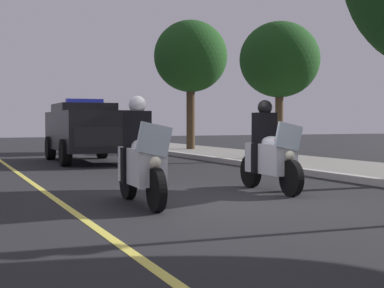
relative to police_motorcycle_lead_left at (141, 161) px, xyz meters
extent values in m
plane|color=black|center=(0.17, 1.33, -0.70)|extent=(80.00, 80.00, 0.00)
cube|color=#E0D14C|center=(0.17, -1.12, -0.70)|extent=(48.00, 0.12, 0.01)
cylinder|color=black|center=(0.76, -0.02, -0.38)|extent=(0.64, 0.14, 0.64)
cylinder|color=black|center=(-0.74, 0.02, -0.38)|extent=(0.64, 0.16, 0.64)
cube|color=white|center=(0.03, 0.00, -0.08)|extent=(1.21, 0.48, 0.56)
ellipsoid|color=white|center=(0.08, 0.00, 0.22)|extent=(0.57, 0.34, 0.24)
cube|color=silver|center=(0.66, -0.02, 0.35)|extent=(0.08, 0.56, 0.53)
sphere|color=#F9F4CC|center=(0.72, -0.02, 0.02)|extent=(0.17, 0.17, 0.17)
sphere|color=red|center=(0.53, -0.18, 0.28)|extent=(0.09, 0.09, 0.09)
sphere|color=#1933F2|center=(0.54, 0.14, 0.28)|extent=(0.09, 0.09, 0.09)
cube|color=black|center=(-0.20, 0.01, 0.48)|extent=(0.29, 0.41, 0.60)
cube|color=black|center=(-0.13, 0.20, -0.08)|extent=(0.18, 0.15, 0.56)
cube|color=black|center=(-0.14, -0.20, -0.08)|extent=(0.18, 0.15, 0.56)
sphere|color=white|center=(-0.18, 0.01, 0.88)|extent=(0.28, 0.28, 0.28)
cylinder|color=black|center=(0.10, 2.73, -0.38)|extent=(0.64, 0.14, 0.64)
cylinder|color=black|center=(-1.40, 2.77, -0.38)|extent=(0.64, 0.16, 0.64)
cube|color=silver|center=(-0.63, 2.75, -0.08)|extent=(1.21, 0.48, 0.56)
ellipsoid|color=silver|center=(-0.58, 2.75, 0.22)|extent=(0.57, 0.34, 0.24)
cube|color=silver|center=(0.00, 2.73, 0.35)|extent=(0.08, 0.56, 0.53)
sphere|color=#F9F4CC|center=(0.06, 2.73, 0.02)|extent=(0.17, 0.17, 0.17)
sphere|color=red|center=(-0.13, 2.58, 0.28)|extent=(0.09, 0.09, 0.09)
sphere|color=#1933F2|center=(-0.12, 2.90, 0.28)|extent=(0.09, 0.09, 0.09)
cube|color=black|center=(-0.86, 2.76, 0.48)|extent=(0.29, 0.41, 0.60)
cube|color=black|center=(-0.79, 2.96, -0.08)|extent=(0.18, 0.15, 0.56)
cube|color=black|center=(-0.80, 2.56, -0.08)|extent=(0.18, 0.15, 0.56)
sphere|color=black|center=(-0.84, 2.76, 0.88)|extent=(0.28, 0.28, 0.28)
cube|color=black|center=(-9.70, 1.37, 0.32)|extent=(4.95, 2.04, 1.24)
cube|color=black|center=(-10.00, 1.38, 1.02)|extent=(2.45, 1.82, 0.36)
cube|color=#2633D8|center=(-9.80, 1.37, 1.28)|extent=(0.32, 1.21, 0.14)
cube|color=black|center=(-7.30, 1.30, 0.18)|extent=(0.17, 1.62, 0.56)
cylinder|color=black|center=(-8.13, 2.22, -0.30)|extent=(0.81, 0.30, 0.80)
cylinder|color=black|center=(-8.18, 0.42, -0.30)|extent=(0.81, 0.30, 0.80)
cylinder|color=black|center=(-11.22, 2.31, -0.30)|extent=(0.81, 0.30, 0.80)
cylinder|color=black|center=(-11.28, 0.52, -0.30)|extent=(0.81, 0.30, 0.80)
cylinder|color=black|center=(-12.91, 3.80, -0.37)|extent=(0.66, 0.06, 0.66)
cylinder|color=black|center=(-14.01, 3.83, -0.37)|extent=(0.66, 0.06, 0.66)
cube|color=black|center=(-13.46, 3.82, -0.10)|extent=(1.00, 0.09, 0.36)
cube|color=black|center=(-13.51, 3.82, 0.50)|extent=(0.25, 0.33, 0.56)
sphere|color=tan|center=(-13.48, 3.82, 0.88)|extent=(0.22, 0.22, 0.22)
cylinder|color=#4C3823|center=(-7.56, 7.39, 0.51)|extent=(0.27, 0.27, 2.21)
ellipsoid|color=#194216|center=(-7.56, 7.39, 2.67)|extent=(2.65, 2.65, 2.51)
cylinder|color=#42301E|center=(-14.42, 7.18, 0.80)|extent=(0.37, 0.37, 2.81)
ellipsoid|color=#194216|center=(-14.42, 7.18, 3.50)|extent=(3.24, 3.24, 3.16)
camera|label=1|loc=(8.32, -2.80, 0.61)|focal=52.42mm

